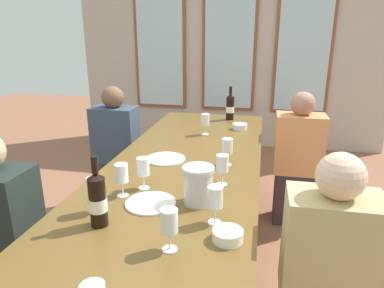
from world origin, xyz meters
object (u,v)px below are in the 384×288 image
Objects in this scene: wine_bottle_0 at (230,107)px; wine_glass_8 at (215,199)px; dining_table at (184,172)px; wine_glass_3 at (122,175)px; wine_glass_7 at (169,223)px; wine_glass_5 at (143,168)px; seated_person_1 at (326,282)px; wine_glass_1 at (95,189)px; seated_person_0 at (2,244)px; seated_person_3 at (297,163)px; wine_glass_2 at (222,164)px; wine_glass_0 at (205,121)px; wine_bottle_1 at (98,199)px; tasting_bowl_1 at (228,235)px; tasting_bowl_0 at (240,127)px; wine_glass_6 at (227,147)px; metal_pitcher at (198,185)px; white_plate_1 at (165,159)px; seated_person_2 at (117,152)px; white_plate_0 at (151,203)px.

wine_bottle_0 is 1.82× the size of wine_glass_8.
wine_glass_3 reaches higher than dining_table.
wine_glass_7 is at bearing -90.65° from wine_bottle_0.
dining_table is 0.46m from wine_glass_5.
wine_glass_3 and wine_glass_7 have the same top height.
seated_person_1 reaches higher than wine_glass_3.
wine_glass_1 is 0.16× the size of seated_person_0.
wine_glass_1 is at bearing -126.09° from seated_person_3.
wine_glass_8 is (0.02, -0.41, -0.00)m from wine_glass_2.
wine_glass_8 is (0.56, 0.01, 0.00)m from wine_glass_1.
wine_glass_5 is (-0.15, -1.08, 0.00)m from wine_glass_0.
wine_glass_7 is (0.35, -0.12, -0.01)m from wine_bottle_1.
wine_glass_1 is at bearing 169.95° from tasting_bowl_1.
wine_glass_7 reaches higher than dining_table.
wine_glass_0 is (-0.27, -0.22, 0.09)m from tasting_bowl_0.
wine_glass_7 is at bearing -97.42° from wine_glass_6.
wine_glass_8 is (0.27, -1.36, 0.00)m from wine_glass_0.
dining_table is at bearing 76.12° from wine_bottle_1.
metal_pitcher is 1.09× the size of wine_glass_7.
white_plate_1 is 1.04m from seated_person_0.
seated_person_3 is (0.00, 1.44, 0.00)m from seated_person_1.
seated_person_2 is at bearing 137.97° from dining_table.
wine_glass_2 is 1.00× the size of wine_glass_6.
seated_person_3 reaches higher than dining_table.
dining_table is 22.62× the size of tasting_bowl_1.
seated_person_3 is at bearing 43.40° from seated_person_0.
wine_bottle_0 is 0.29× the size of seated_person_0.
wine_glass_1 is 1.00× the size of wine_glass_8.
seated_person_0 is at bearing 169.43° from wine_glass_7.
white_plate_0 is at bearing -94.01° from dining_table.
wine_bottle_0 is at bearing 83.27° from white_plate_0.
dining_table is 0.57m from metal_pitcher.
seated_person_3 is (1.04, 1.43, -0.33)m from wine_glass_1.
white_plate_1 is 0.85m from wine_bottle_1.
white_plate_0 is 0.62m from white_plate_1.
wine_glass_8 is at bearing -66.85° from dining_table.
wine_glass_0 is at bearing -104.94° from wine_bottle_0.
wine_glass_6 is at bearing 96.21° from tasting_bowl_1.
wine_glass_1 is 1.80m from seated_person_3.
seated_person_2 reaches higher than wine_glass_0.
wine_glass_2 reaches higher than dining_table.
wine_glass_1 is at bearing -142.00° from wine_glass_2.
white_plate_1 is 0.24× the size of seated_person_0.
white_plate_0 is at bearing -137.01° from wine_glass_2.
wine_glass_1 is at bearing -109.26° from tasting_bowl_0.
wine_glass_5 is 0.59m from wine_glass_6.
wine_glass_0 is (0.22, 1.48, -0.01)m from wine_bottle_1.
wine_glass_6 is at bearing 124.62° from seated_person_1.
white_plate_0 is 1.56m from seated_person_3.
wine_glass_8 is at bearing -90.06° from tasting_bowl_0.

